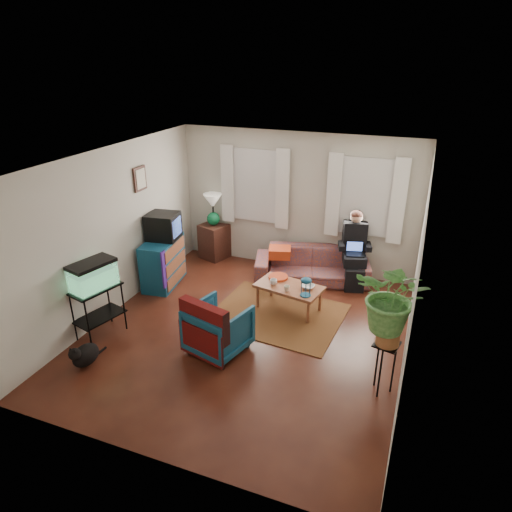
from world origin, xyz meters
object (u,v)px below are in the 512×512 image
at_px(coffee_table, 289,298).
at_px(plant_stand, 383,368).
at_px(sofa, 312,260).
at_px(dresser, 163,262).
at_px(side_table, 214,241).
at_px(aquarium_stand, 99,312).
at_px(armchair, 218,326).

height_order(coffee_table, plant_stand, plant_stand).
height_order(sofa, dresser, dresser).
height_order(side_table, plant_stand, plant_stand).
height_order(side_table, coffee_table, side_table).
bearing_deg(aquarium_stand, armchair, 24.05).
bearing_deg(armchair, side_table, -47.98).
bearing_deg(plant_stand, side_table, 141.55).
xyz_separation_m(aquarium_stand, armchair, (1.79, 0.29, -0.01)).
height_order(sofa, plant_stand, sofa).
relative_size(sofa, coffee_table, 1.95).
bearing_deg(side_table, armchair, -63.22).
bearing_deg(armchair, dresser, -24.12).
xyz_separation_m(dresser, armchair, (1.78, -1.46, -0.05)).
xyz_separation_m(side_table, coffee_table, (2.03, -1.45, -0.13)).
xyz_separation_m(armchair, plant_stand, (2.25, -0.07, -0.03)).
distance_m(side_table, dresser, 1.44).
distance_m(side_table, armchair, 3.20).
relative_size(side_table, aquarium_stand, 0.89).
distance_m(sofa, dresser, 2.69).
bearing_deg(coffee_table, sofa, 97.65).
bearing_deg(coffee_table, dresser, -170.02).
bearing_deg(plant_stand, aquarium_stand, -176.98).
xyz_separation_m(side_table, armchair, (1.44, -2.86, 0.03)).
relative_size(sofa, dresser, 2.15).
relative_size(sofa, plant_stand, 2.88).
bearing_deg(coffee_table, plant_stand, -30.40).
relative_size(dresser, armchair, 1.24).
bearing_deg(plant_stand, armchair, 178.11).
height_order(armchair, plant_stand, armchair).
bearing_deg(dresser, coffee_table, -9.18).
bearing_deg(aquarium_stand, plant_stand, 17.96).
distance_m(sofa, side_table, 2.13).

